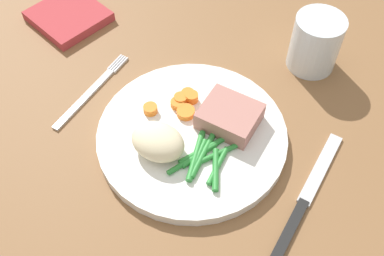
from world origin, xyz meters
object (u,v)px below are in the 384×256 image
meat_portion (230,116)px  fork (92,91)px  water_glass (315,46)px  dinner_plate (192,136)px  knife (306,196)px  napkin (69,16)px

meat_portion → fork: (-20.76, -4.32, -2.79)cm
fork → water_glass: size_ratio=1.92×
dinner_plate → knife: dinner_plate is taller
dinner_plate → napkin: 32.50cm
water_glass → knife: bearing=-68.9°
meat_portion → napkin: (-34.19, 6.59, -2.21)cm
knife → napkin: (-47.65, 10.94, 0.58)cm
water_glass → fork: bearing=-139.1°
dinner_plate → fork: (-17.27, -0.26, -0.60)cm
knife → napkin: 48.90cm
water_glass → meat_portion: bearing=-105.2°
knife → napkin: size_ratio=1.81×
knife → napkin: napkin is taller
dinner_plate → fork: 17.28cm
meat_portion → napkin: meat_portion is taller
meat_portion → fork: meat_portion is taller
meat_portion → knife: bearing=-17.9°
fork → meat_portion: bearing=12.8°
knife → dinner_plate: bearing=178.3°
dinner_plate → knife: (16.95, -0.29, -0.60)cm
fork → water_glass: water_glass is taller
dinner_plate → water_glass: water_glass is taller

